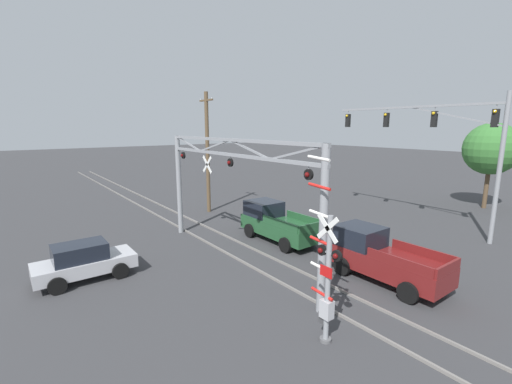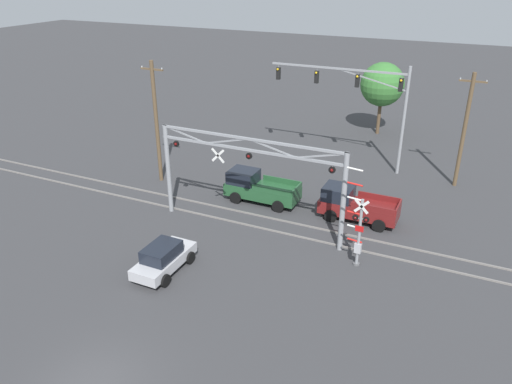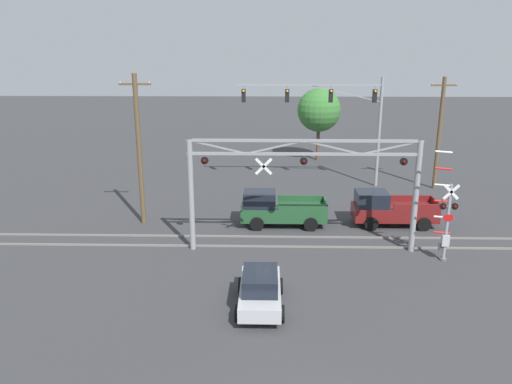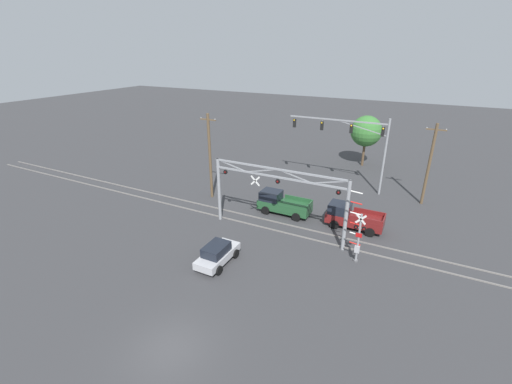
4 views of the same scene
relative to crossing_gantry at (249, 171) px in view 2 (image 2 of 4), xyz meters
name	(u,v)px [view 2 (image 2 of 4)]	position (x,y,z in m)	size (l,w,h in m)	color
rail_track_near	(251,226)	(0.01, 0.28, -3.79)	(80.00, 0.08, 0.10)	gray
rail_track_far	(261,216)	(0.01, 1.72, -3.79)	(80.00, 0.08, 0.10)	gray
crossing_gantry	(249,171)	(0.00, 0.00, 0.00)	(11.66, 0.30, 5.84)	gray
crossing_signal_mast	(358,232)	(6.92, -1.16, -1.84)	(1.37, 0.35, 5.55)	gray
traffic_signal_span	(368,96)	(3.71, 12.78, 1.89)	(10.69, 0.39, 8.17)	gray
pickup_truck_lead	(258,188)	(-1.15, 3.75, -2.84)	(5.00, 2.12, 2.06)	#23512D
pickup_truck_following	(354,205)	(5.42, 3.93, -2.84)	(4.87, 2.12, 2.06)	maroon
sedan_waiting	(163,258)	(-2.05, -6.05, -3.04)	(1.90, 3.91, 1.58)	#B7B7BC
utility_pole_left	(156,121)	(-9.22, 3.94, 0.71)	(1.80, 0.28, 8.81)	brown
utility_pole_right	(464,130)	(10.75, 12.22, 0.41)	(1.80, 0.28, 8.20)	brown
background_tree_beyond_span	(382,85)	(2.91, 21.93, 0.82)	(3.98, 3.98, 6.67)	brown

